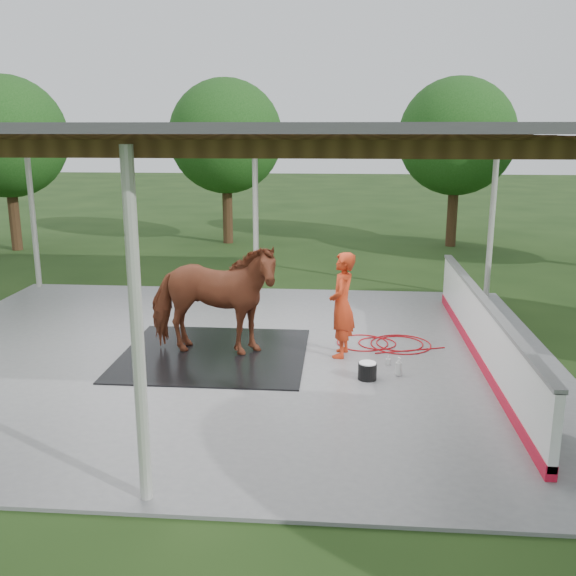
# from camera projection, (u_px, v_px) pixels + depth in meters

# --- Properties ---
(ground) EXTENTS (100.00, 100.00, 0.00)m
(ground) POSITION_uv_depth(u_px,v_px,m) (223.00, 357.00, 11.70)
(ground) COLOR #1E3814
(concrete_slab) EXTENTS (12.00, 10.00, 0.05)m
(concrete_slab) POSITION_uv_depth(u_px,v_px,m) (223.00, 356.00, 11.70)
(concrete_slab) COLOR slate
(concrete_slab) RESTS_ON ground
(pavilion_structure) EXTENTS (12.60, 10.60, 4.05)m
(pavilion_structure) POSITION_uv_depth(u_px,v_px,m) (217.00, 134.00, 10.75)
(pavilion_structure) COLOR beige
(pavilion_structure) RESTS_ON ground
(dasher_board) EXTENTS (0.16, 8.00, 1.15)m
(dasher_board) POSITION_uv_depth(u_px,v_px,m) (482.00, 332.00, 11.19)
(dasher_board) COLOR red
(dasher_board) RESTS_ON concrete_slab
(tree_belt) EXTENTS (28.00, 28.00, 5.80)m
(tree_belt) POSITION_uv_depth(u_px,v_px,m) (243.00, 144.00, 11.64)
(tree_belt) COLOR #382314
(tree_belt) RESTS_ON ground
(rubber_mat) EXTENTS (3.32, 3.11, 0.02)m
(rubber_mat) POSITION_uv_depth(u_px,v_px,m) (214.00, 354.00, 11.67)
(rubber_mat) COLOR black
(rubber_mat) RESTS_ON concrete_slab
(horse) EXTENTS (2.49, 1.24, 2.05)m
(horse) POSITION_uv_depth(u_px,v_px,m) (212.00, 299.00, 11.42)
(horse) COLOR brown
(horse) RESTS_ON rubber_mat
(handler) EXTENTS (0.55, 0.75, 1.90)m
(handler) POSITION_uv_depth(u_px,v_px,m) (342.00, 305.00, 11.41)
(handler) COLOR #B93013
(handler) RESTS_ON concrete_slab
(wash_bucket) EXTENTS (0.31, 0.31, 0.29)m
(wash_bucket) POSITION_uv_depth(u_px,v_px,m) (367.00, 371.00, 10.50)
(wash_bucket) COLOR black
(wash_bucket) RESTS_ON concrete_slab
(soap_bottle_a) EXTENTS (0.15, 0.16, 0.32)m
(soap_bottle_a) POSITION_uv_depth(u_px,v_px,m) (399.00, 366.00, 10.64)
(soap_bottle_a) COLOR silver
(soap_bottle_a) RESTS_ON concrete_slab
(soap_bottle_b) EXTENTS (0.09, 0.09, 0.17)m
(soap_bottle_b) POSITION_uv_depth(u_px,v_px,m) (388.00, 360.00, 11.15)
(soap_bottle_b) COLOR #338CD8
(soap_bottle_b) RESTS_ON concrete_slab
(hose_coil) EXTENTS (2.03, 1.15, 0.02)m
(hose_coil) POSITION_uv_depth(u_px,v_px,m) (387.00, 344.00, 12.24)
(hose_coil) COLOR #AD0C13
(hose_coil) RESTS_ON concrete_slab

